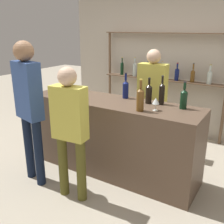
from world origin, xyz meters
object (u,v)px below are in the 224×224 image
Objects in this scene: counter_bottle_1 at (162,93)px; customer_center at (70,125)px; customer_left at (29,101)px; server_behind_counter at (152,94)px; wine_glass at (156,101)px; counter_bottle_2 at (126,89)px; cork_jar at (78,93)px; counter_bottle_0 at (184,98)px; counter_bottle_4 at (140,99)px; counter_bottle_3 at (149,93)px.

customer_center reaches higher than counter_bottle_1.
customer_left is 1.10× the size of server_behind_counter.
counter_bottle_1 is 0.29m from wine_glass.
counter_bottle_2 is 0.65m from cork_jar.
counter_bottle_2 is 2.74× the size of cork_jar.
customer_left is (-1.34, -0.96, -0.08)m from counter_bottle_1.
counter_bottle_0 reaches higher than wine_glass.
cork_jar is at bearing -164.23° from counter_bottle_1.
counter_bottle_1 is at bearing 98.30° from wine_glass.
cork_jar is at bearing -149.13° from counter_bottle_2.
counter_bottle_2 reaches higher than wine_glass.
counter_bottle_4 is at bearing -105.19° from counter_bottle_1.
counter_bottle_0 is 1.00× the size of counter_bottle_3.
server_behind_counter is at bearing 80.43° from counter_bottle_2.
counter_bottle_2 is 1.04m from customer_center.
counter_bottle_0 is at bearing 41.49° from counter_bottle_4.
counter_bottle_0 is 0.21× the size of customer_center.
cork_jar is 0.07× the size of customer_left.
customer_left reaches higher than counter_bottle_0.
cork_jar is 0.08× the size of customer_center.
customer_left reaches higher than counter_bottle_3.
counter_bottle_4 reaches higher than counter_bottle_3.
counter_bottle_1 is 0.22× the size of server_behind_counter.
counter_bottle_0 is at bearing -4.52° from counter_bottle_2.
counter_bottle_0 reaches higher than cork_jar.
counter_bottle_3 is 0.35m from counter_bottle_4.
cork_jar is at bearing 175.09° from counter_bottle_4.
counter_bottle_0 is at bearing 44.39° from wine_glass.
wine_glass is (0.04, -0.28, -0.03)m from counter_bottle_1.
counter_bottle_4 is at bearing -4.91° from cork_jar.
cork_jar is 0.80m from customer_center.
customer_left is at bearing -144.37° from counter_bottle_1.
counter_bottle_0 is 2.57× the size of cork_jar.
wine_glass is (0.57, -0.31, -0.02)m from counter_bottle_2.
counter_bottle_4 is 2.93× the size of cork_jar.
wine_glass is at bearing 35.91° from counter_bottle_4.
counter_bottle_3 is 1.09m from customer_center.
counter_bottle_0 is 1.41m from cork_jar.
counter_bottle_3 is at bearing -10.89° from counter_bottle_2.
counter_bottle_4 is at bearing -50.22° from customer_center.
server_behind_counter reaches higher than counter_bottle_0.
counter_bottle_2 is at bearing 177.20° from counter_bottle_1.
customer_center is (0.65, -0.01, -0.17)m from customer_left.
wine_glass reaches higher than cork_jar.
counter_bottle_4 reaches higher than cork_jar.
counter_bottle_1 reaches higher than counter_bottle_3.
server_behind_counter is (0.92, 1.64, -0.13)m from customer_left.
counter_bottle_0 is 0.35m from wine_glass.
counter_bottle_0 is at bearing -51.69° from customer_center.
server_behind_counter is at bearing 115.47° from wine_glass.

